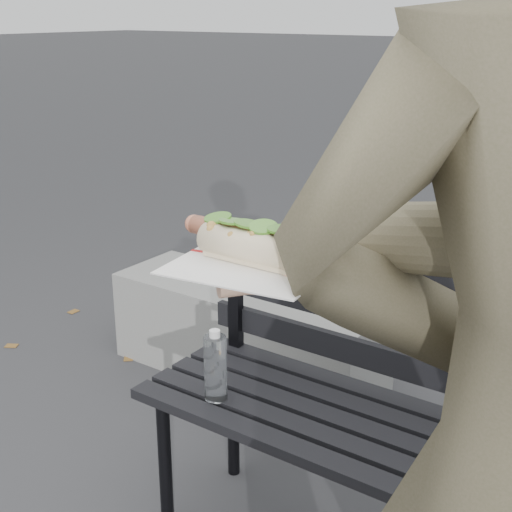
% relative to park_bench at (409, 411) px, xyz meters
% --- Properties ---
extents(park_bench, '(1.50, 0.44, 0.88)m').
position_rel_park_bench_xyz_m(park_bench, '(0.00, 0.00, 0.00)').
color(park_bench, black).
rests_on(park_bench, ground).
extents(concrete_block, '(1.20, 0.40, 0.40)m').
position_rel_park_bench_xyz_m(concrete_block, '(-1.03, 0.70, -0.32)').
color(concrete_block, slate).
rests_on(concrete_block, ground).
extents(held_hotdog, '(0.62, 0.30, 0.20)m').
position_rel_park_bench_xyz_m(held_hotdog, '(0.30, -0.81, 0.73)').
color(held_hotdog, '#4E4B34').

